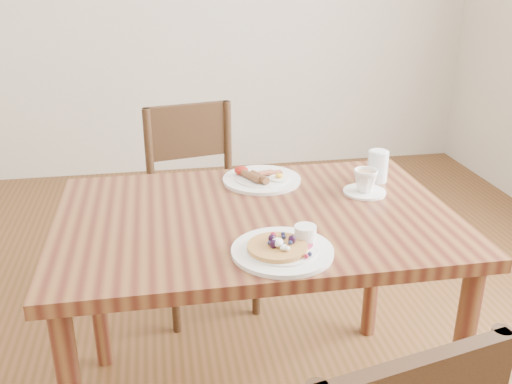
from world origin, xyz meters
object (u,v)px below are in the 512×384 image
(chair_far, at_px, (199,198))
(pancake_plate, at_px, (284,248))
(dining_table, at_px, (256,242))
(breakfast_plate, at_px, (261,178))
(water_glass, at_px, (378,166))
(teacup_saucer, at_px, (365,183))

(chair_far, bearing_deg, pancake_plate, 87.25)
(dining_table, relative_size, pancake_plate, 4.44)
(chair_far, distance_m, pancake_plate, 1.06)
(pancake_plate, bearing_deg, breakfast_plate, 86.12)
(chair_far, bearing_deg, water_glass, 124.72)
(breakfast_plate, bearing_deg, dining_table, -103.57)
(chair_far, height_order, water_glass, chair_far)
(pancake_plate, distance_m, teacup_saucer, 0.50)
(pancake_plate, xyz_separation_m, water_glass, (0.43, 0.45, 0.04))
(chair_far, distance_m, teacup_saucer, 0.88)
(pancake_plate, xyz_separation_m, breakfast_plate, (0.04, 0.52, -0.00))
(chair_far, bearing_deg, dining_table, 87.98)
(chair_far, height_order, teacup_saucer, chair_far)
(teacup_saucer, bearing_deg, pancake_plate, -134.97)
(dining_table, bearing_deg, teacup_saucer, 14.11)
(dining_table, distance_m, breakfast_plate, 0.29)
(dining_table, xyz_separation_m, breakfast_plate, (0.06, 0.26, 0.11))
(dining_table, relative_size, water_glass, 11.08)
(breakfast_plate, relative_size, teacup_saucer, 1.93)
(pancake_plate, relative_size, breakfast_plate, 1.00)
(pancake_plate, bearing_deg, water_glass, 46.12)
(dining_table, height_order, teacup_saucer, teacup_saucer)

